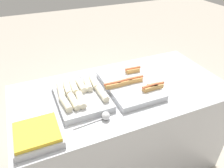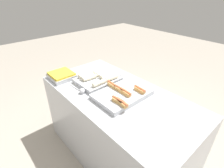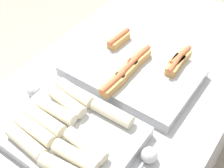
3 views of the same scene
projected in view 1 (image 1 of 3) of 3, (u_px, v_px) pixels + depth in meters
The scene contains 7 objects.
ground_plane at pixel (120, 161), 2.27m from camera, with size 12.00×12.00×0.00m, color #ADA393.
counter at pixel (121, 130), 2.02m from camera, with size 1.74×0.88×0.90m.
tray_hotdogs at pixel (130, 85), 1.77m from camera, with size 0.44×0.54×0.10m.
tray_wraps at pixel (81, 95), 1.64m from camera, with size 0.37×0.46×0.10m.
tray_side_front at pixel (37, 135), 1.31m from camera, with size 0.28×0.27×0.07m.
serving_spoon_near at pixel (104, 117), 1.46m from camera, with size 0.26×0.06×0.06m.
serving_spoon_far at pixel (80, 78), 1.87m from camera, with size 0.24×0.06×0.06m.
Camera 1 is at (-0.65, -1.30, 1.92)m, focal length 35.00 mm.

